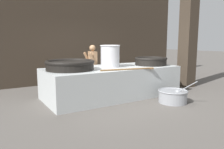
{
  "coord_description": "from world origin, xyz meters",
  "views": [
    {
      "loc": [
        -3.26,
        -5.31,
        1.58
      ],
      "look_at": [
        0.0,
        0.0,
        0.64
      ],
      "focal_mm": 35.0,
      "sensor_mm": 36.0,
      "label": 1
    }
  ],
  "objects_px": {
    "cook": "(92,65)",
    "stock_pot": "(110,56)",
    "giant_wok_far": "(151,61)",
    "prep_bowl_vegetables": "(173,96)",
    "giant_wok_near": "(70,65)"
  },
  "relations": [
    {
      "from": "cook",
      "to": "stock_pot",
      "type": "bearing_deg",
      "value": 92.23
    },
    {
      "from": "stock_pot",
      "to": "cook",
      "type": "relative_size",
      "value": 0.43
    },
    {
      "from": "stock_pot",
      "to": "cook",
      "type": "distance_m",
      "value": 1.19
    },
    {
      "from": "giant_wok_far",
      "to": "prep_bowl_vegetables",
      "type": "distance_m",
      "value": 1.54
    },
    {
      "from": "stock_pot",
      "to": "cook",
      "type": "xyz_separation_m",
      "value": [
        -0.01,
        1.13,
        -0.38
      ]
    },
    {
      "from": "giant_wok_far",
      "to": "giant_wok_near",
      "type": "bearing_deg",
      "value": 175.64
    },
    {
      "from": "giant_wok_near",
      "to": "prep_bowl_vegetables",
      "type": "bearing_deg",
      "value": -33.35
    },
    {
      "from": "cook",
      "to": "giant_wok_near",
      "type": "bearing_deg",
      "value": 45.06
    },
    {
      "from": "prep_bowl_vegetables",
      "to": "giant_wok_near",
      "type": "bearing_deg",
      "value": 146.65
    },
    {
      "from": "giant_wok_far",
      "to": "cook",
      "type": "distance_m",
      "value": 1.92
    },
    {
      "from": "giant_wok_near",
      "to": "cook",
      "type": "relative_size",
      "value": 0.87
    },
    {
      "from": "giant_wok_near",
      "to": "giant_wok_far",
      "type": "distance_m",
      "value": 2.58
    },
    {
      "from": "giant_wok_near",
      "to": "prep_bowl_vegetables",
      "type": "distance_m",
      "value": 2.8
    },
    {
      "from": "stock_pot",
      "to": "giant_wok_far",
      "type": "bearing_deg",
      "value": -8.51
    },
    {
      "from": "stock_pot",
      "to": "cook",
      "type": "bearing_deg",
      "value": 90.36
    }
  ]
}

